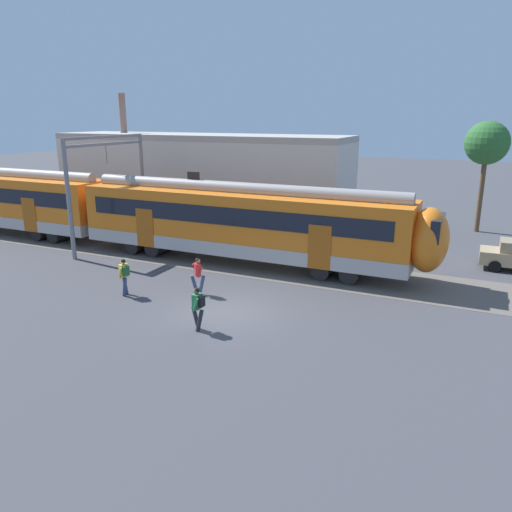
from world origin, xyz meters
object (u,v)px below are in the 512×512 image
at_px(pedestrian_red, 198,273).
at_px(pedestrian_green, 198,305).
at_px(pedestrian_yellow, 124,274).
at_px(commuter_train, 111,209).

distance_m(pedestrian_red, pedestrian_green, 3.91).
relative_size(pedestrian_yellow, pedestrian_red, 1.00).
relative_size(pedestrian_red, pedestrian_green, 1.00).
bearing_deg(commuter_train, pedestrian_green, -37.34).
distance_m(commuter_train, pedestrian_red, 10.52).
xyz_separation_m(commuter_train, pedestrian_red, (9.09, -5.15, -1.29)).
distance_m(commuter_train, pedestrian_green, 14.05).
bearing_deg(commuter_train, pedestrian_red, -29.52).
height_order(pedestrian_yellow, pedestrian_red, same).
height_order(commuter_train, pedestrian_green, commuter_train).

